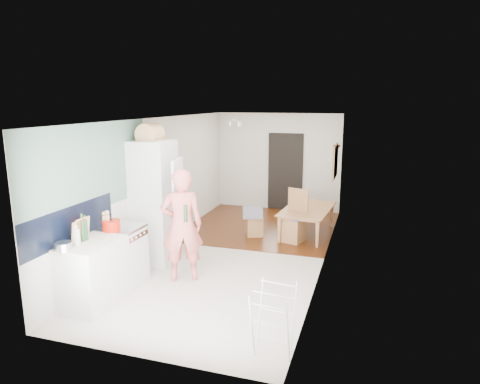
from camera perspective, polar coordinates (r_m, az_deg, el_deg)
The scene contains 32 objects.
room_shell at distance 7.78m, azimuth -0.41°, elevation 0.51°, with size 3.20×7.00×2.50m, color silver, non-canonical shape.
floor at distance 8.12m, azimuth -0.40°, elevation -8.16°, with size 3.20×7.00×0.01m, color beige.
wood_floor_overlay at distance 9.81m, azimuth 2.90°, elevation -4.52°, with size 3.20×3.30×0.01m, color #532307.
sage_wall_panel at distance 6.62m, azimuth -19.15°, elevation 3.05°, with size 0.02×3.00×1.30m, color slate.
tile_splashback at distance 6.34m, azimuth -21.60°, elevation -4.00°, with size 0.02×1.90×0.50m, color black.
doorway_recess at distance 11.09m, azimuth 6.06°, elevation 2.65°, with size 0.90×0.04×2.00m, color black.
base_cabinet at distance 6.40m, azimuth -19.06°, elevation -10.48°, with size 0.60×0.90×0.86m, color silver.
worktop at distance 6.24m, azimuth -19.36°, elevation -6.57°, with size 0.62×0.92×0.06m, color beige.
range_cooker at distance 6.97m, azimuth -15.41°, elevation -8.28°, with size 0.60×0.60×0.88m, color silver.
cooker_top at distance 6.82m, azimuth -15.63°, elevation -4.66°, with size 0.60×0.60×0.04m, color silver.
fridge_housing at distance 7.61m, azimuth -11.38°, elevation -1.35°, with size 0.66×0.66×2.15m, color silver.
fridge_door at distance 6.97m, azimuth -8.31°, elevation 1.53°, with size 0.56×0.04×0.70m, color silver.
fridge_interior at distance 7.37m, azimuth -9.41°, elevation 2.07°, with size 0.02×0.52×0.66m, color white.
pinboard at distance 9.27m, azimuth 12.60°, elevation 4.00°, with size 0.03×0.90×0.70m, color tan.
pinboard_frame at distance 9.27m, azimuth 12.51°, elevation 4.00°, with size 0.01×0.94×0.74m, color #A96B47.
wall_sconce at distance 9.90m, azimuth 12.75°, elevation 5.66°, with size 0.18×0.18×0.16m, color maroon.
person at distance 6.73m, azimuth -7.79°, elevation -3.11°, with size 0.77×0.51×2.12m, color #E26C66.
dining_table at distance 9.21m, azimuth 9.12°, elevation -4.20°, with size 1.42×0.79×0.50m, color #A96B47.
dining_chair at distance 8.69m, azimuth 7.07°, elevation -3.22°, with size 0.45×0.45×1.06m, color #A96B47, non-canonical shape.
stool at distance 9.05m, azimuth 1.92°, elevation -4.57°, with size 0.33×0.33×0.43m, color #A96B47, non-canonical shape.
grey_drape at distance 8.93m, azimuth 1.69°, elevation -2.75°, with size 0.41×0.41×0.18m, color slate.
drying_rack at distance 5.00m, azimuth 4.48°, elevation -16.77°, with size 0.42×0.38×0.81m, color silver, non-canonical shape.
bread_bin at distance 7.46m, azimuth -11.91°, elevation 7.54°, with size 0.39×0.37×0.21m, color tan, non-canonical shape.
red_casserole at distance 6.65m, azimuth -16.79°, elevation -4.28°, with size 0.27×0.27×0.16m, color red.
steel_pan at distance 6.00m, azimuth -22.50°, elevation -6.73°, with size 0.22×0.22×0.11m, color silver.
held_bottle at distance 6.50m, azimuth -7.27°, elevation -2.85°, with size 0.06×0.06×0.26m, color #1F4422.
bottle_a at distance 6.26m, azimuth -20.26°, elevation -4.80°, with size 0.07×0.07×0.31m, color #1F4422.
bottle_b at distance 6.30m, azimuth -19.91°, elevation -4.79°, with size 0.07×0.07×0.29m, color #1F4422.
bottle_c at distance 6.16m, azimuth -20.91°, elevation -5.62°, with size 0.09×0.09×0.21m, color beige.
pepper_mill_front at distance 6.65m, azimuth -17.23°, elevation -3.93°, with size 0.07×0.07×0.24m, color tan.
pepper_mill_back at distance 6.68m, azimuth -17.60°, elevation -3.96°, with size 0.06×0.06×0.23m, color tan.
chopping_boards at distance 6.23m, azimuth -20.49°, elevation -4.80°, with size 0.04×0.25×0.34m, color tan, non-canonical shape.
Camera 1 is at (2.32, -7.26, 2.82)m, focal length 32.00 mm.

